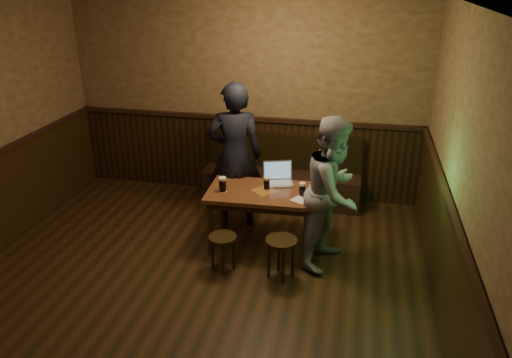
{
  "coord_description": "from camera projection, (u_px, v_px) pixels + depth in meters",
  "views": [
    {
      "loc": [
        1.6,
        -3.7,
        3.09
      ],
      "look_at": [
        0.5,
        1.38,
        0.89
      ],
      "focal_mm": 35.0,
      "sensor_mm": 36.0,
      "label": 1
    }
  ],
  "objects": [
    {
      "name": "pint_left",
      "position": [
        223.0,
        184.0,
        5.74
      ],
      "size": [
        0.11,
        0.11,
        0.18
      ],
      "color": "#A41429",
      "rests_on": "pub_table"
    },
    {
      "name": "pub_table",
      "position": [
        264.0,
        198.0,
        5.83
      ],
      "size": [
        1.34,
        0.8,
        0.71
      ],
      "rotation": [
        0.0,
        0.0,
        0.04
      ],
      "color": "#512C17",
      "rests_on": "ground"
    },
    {
      "name": "bench",
      "position": [
        282.0,
        180.0,
        7.08
      ],
      "size": [
        2.2,
        0.5,
        0.95
      ],
      "color": "black",
      "rests_on": "ground"
    },
    {
      "name": "menu",
      "position": [
        301.0,
        201.0,
        5.54
      ],
      "size": [
        0.27,
        0.24,
        0.0
      ],
      "primitive_type": "cube",
      "rotation": [
        0.0,
        0.0,
        -0.5
      ],
      "color": "silver",
      "rests_on": "pub_table"
    },
    {
      "name": "stool_left",
      "position": [
        223.0,
        243.0,
        5.43
      ],
      "size": [
        0.37,
        0.37,
        0.41
      ],
      "rotation": [
        0.0,
        0.0,
        0.25
      ],
      "color": "black",
      "rests_on": "ground"
    },
    {
      "name": "pint_mid",
      "position": [
        267.0,
        183.0,
        5.81
      ],
      "size": [
        0.1,
        0.1,
        0.15
      ],
      "color": "#A41429",
      "rests_on": "pub_table"
    },
    {
      "name": "person_grey",
      "position": [
        333.0,
        192.0,
        5.4
      ],
      "size": [
        0.88,
        0.99,
        1.7
      ],
      "primitive_type": "imported",
      "rotation": [
        0.0,
        0.0,
        1.23
      ],
      "color": "gray",
      "rests_on": "ground"
    },
    {
      "name": "stool_right",
      "position": [
        281.0,
        247.0,
        5.27
      ],
      "size": [
        0.44,
        0.44,
        0.46
      ],
      "rotation": [
        0.0,
        0.0,
        0.34
      ],
      "color": "black",
      "rests_on": "ground"
    },
    {
      "name": "room",
      "position": [
        176.0,
        192.0,
        4.57
      ],
      "size": [
        5.04,
        6.04,
        2.84
      ],
      "color": "black",
      "rests_on": "ground"
    },
    {
      "name": "pint_right",
      "position": [
        302.0,
        189.0,
        5.65
      ],
      "size": [
        0.1,
        0.1,
        0.16
      ],
      "color": "#A41429",
      "rests_on": "pub_table"
    },
    {
      "name": "person_suit",
      "position": [
        235.0,
        156.0,
        6.21
      ],
      "size": [
        0.77,
        0.59,
        1.87
      ],
      "primitive_type": "imported",
      "rotation": [
        0.0,
        0.0,
        3.37
      ],
      "color": "black",
      "rests_on": "ground"
    },
    {
      "name": "laptop",
      "position": [
        278.0,
        177.0,
        6.0
      ],
      "size": [
        0.42,
        0.37,
        0.25
      ],
      "rotation": [
        0.0,
        0.0,
        0.3
      ],
      "color": "silver",
      "rests_on": "pub_table"
    }
  ]
}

